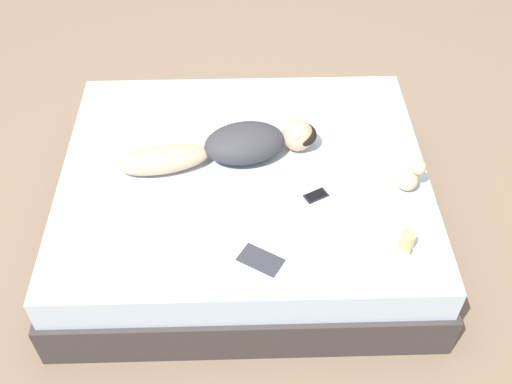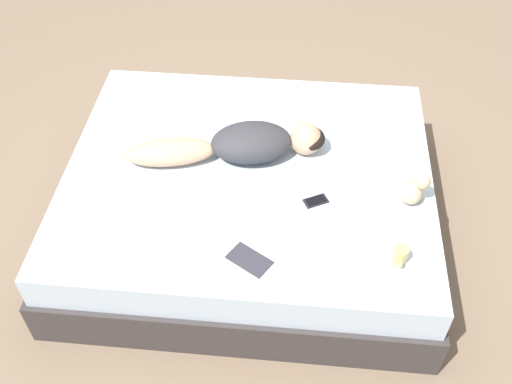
% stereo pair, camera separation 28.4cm
% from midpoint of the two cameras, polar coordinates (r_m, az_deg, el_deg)
% --- Properties ---
extents(ground_plane, '(12.00, 12.00, 0.00)m').
position_cam_midpoint_polar(ground_plane, '(3.93, -3.16, -3.44)').
color(ground_plane, '#7A6651').
extents(bed, '(1.90, 2.22, 0.52)m').
position_cam_midpoint_polar(bed, '(3.73, -3.31, -0.90)').
color(bed, '#383333').
rests_on(bed, ground_plane).
extents(person, '(0.46, 1.22, 0.20)m').
position_cam_midpoint_polar(person, '(3.57, -4.54, 4.32)').
color(person, tan).
rests_on(person, bed).
extents(open_magazine, '(0.52, 0.49, 0.01)m').
position_cam_midpoint_polar(open_magazine, '(3.14, -1.32, -5.44)').
color(open_magazine, silver).
rests_on(open_magazine, bed).
extents(coffee_mug, '(0.11, 0.08, 0.10)m').
position_cam_midpoint_polar(coffee_mug, '(3.18, 11.68, -4.68)').
color(coffee_mug, tan).
rests_on(coffee_mug, bed).
extents(cell_phone, '(0.13, 0.15, 0.01)m').
position_cam_midpoint_polar(cell_phone, '(3.39, 3.30, -0.45)').
color(cell_phone, black).
rests_on(cell_phone, bed).
extents(plush_toy, '(0.15, 0.16, 0.19)m').
position_cam_midpoint_polar(plush_toy, '(3.46, 12.08, 1.34)').
color(plush_toy, '#D1B289').
rests_on(plush_toy, bed).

